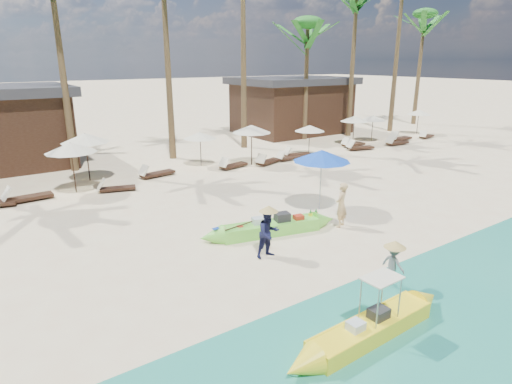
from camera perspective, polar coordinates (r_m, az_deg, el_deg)
ground at (r=13.51m, az=5.19°, el=-7.47°), size 240.00×240.00×0.00m
wet_sand_strip at (r=10.66m, az=23.27°, el=-16.22°), size 240.00×4.50×0.01m
green_canoe at (r=14.43m, az=1.96°, el=-4.74°), size 5.37×1.57×0.69m
yellow_canoe at (r=9.77m, az=15.10°, el=-17.08°), size 5.19×0.76×1.35m
tourist at (r=15.15m, az=11.31°, el=-1.70°), size 0.69×0.59×1.60m
vendor_green at (r=12.62m, az=1.66°, el=-5.54°), size 0.74×0.58×1.49m
vendor_yellow at (r=11.57m, az=17.83°, el=-9.00°), size 0.40×0.66×0.99m
blue_umbrella at (r=16.48m, az=8.76°, el=4.81°), size 2.20×2.20×2.37m
resort_parasol_4 at (r=20.11m, az=-23.49°, el=5.45°), size 2.17×2.17×2.23m
lounger_4_right at (r=20.06m, az=-28.42°, el=-0.56°), size 1.93×0.68×0.65m
resort_parasol_5 at (r=21.91m, az=-21.84°, el=6.72°), size 2.25×2.25×2.32m
lounger_5_left at (r=20.04m, az=-18.32°, el=0.57°), size 1.69×0.92×0.55m
resort_parasol_6 at (r=23.59m, az=-7.47°, el=7.49°), size 1.82×1.82×1.88m
lounger_6_left at (r=21.97m, az=-13.29°, el=2.48°), size 1.89×0.83×0.62m
lounger_6_right at (r=23.13m, az=-3.21°, el=3.63°), size 1.81×0.89×0.59m
resort_parasol_7 at (r=23.60m, az=-0.61°, el=8.41°), size 2.16×2.16×2.22m
lounger_7_left at (r=24.00m, az=1.53°, el=4.16°), size 1.85×1.08×0.60m
lounger_7_right at (r=25.05m, az=4.29°, el=4.64°), size 1.67×0.58×0.56m
resort_parasol_8 at (r=26.13m, az=7.17°, el=8.43°), size 1.82×1.82×1.87m
lounger_8_left at (r=25.98m, az=5.35°, el=5.09°), size 1.78×0.88×0.58m
resort_parasol_9 at (r=30.36m, az=12.98°, el=9.50°), size 1.90×1.90×1.96m
lounger_9_left at (r=28.66m, az=13.55°, el=5.86°), size 1.92×1.03×0.62m
lounger_9_right at (r=29.72m, az=12.70°, el=6.29°), size 1.79×0.67×0.59m
resort_parasol_10 at (r=31.90m, az=15.34°, el=9.51°), size 1.80×1.80×1.85m
lounger_10_left at (r=31.02m, az=18.19°, el=6.32°), size 1.85×0.64×0.62m
lounger_10_right at (r=32.70m, az=18.57°, el=6.84°), size 2.02×0.68×0.68m
resort_parasol_11 at (r=36.14m, az=20.90°, el=9.92°), size 1.85×1.85×1.90m
lounger_11_left at (r=34.57m, az=21.73°, el=6.97°), size 1.72×0.82×0.56m
palm_6 at (r=31.69m, az=6.88°, el=19.70°), size 2.08×2.08×8.51m
palm_7 at (r=33.80m, az=13.19°, el=22.54°), size 2.08×2.08×11.08m
palm_9 at (r=41.90m, az=21.42°, el=19.46°), size 2.08×2.08×9.82m
pavilion_east at (r=34.86m, az=4.77°, el=11.53°), size 8.80×6.60×4.30m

